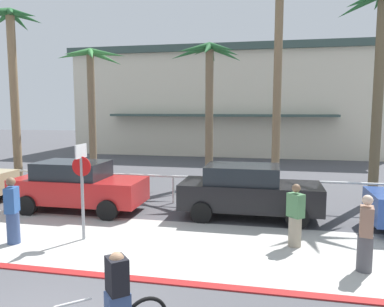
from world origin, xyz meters
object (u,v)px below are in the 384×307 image
Objects in this scene: palm_tree_0 at (12,57)px; cyclist_yellow_0 at (114,305)px; palm_tree_2 at (209,76)px; palm_tree_4 at (381,43)px; palm_tree_3 at (279,37)px; pedestrian_2 at (12,213)px; car_black_2 at (248,191)px; car_red_1 at (78,186)px; palm_tree_1 at (92,82)px; pedestrian_0 at (366,237)px; stop_sign_bike_lane at (82,178)px; pedestrian_1 at (295,218)px.

palm_tree_0 reaches higher than cyclist_yellow_0.
palm_tree_2 is 6.92m from palm_tree_4.
palm_tree_2 is 0.70× the size of palm_tree_3.
palm_tree_4 is 4.40× the size of pedestrian_2.
car_red_1 is at bearing -176.46° from car_black_2.
palm_tree_1 is 1.00× the size of palm_tree_2.
pedestrian_0 is at bearing 40.98° from cyclist_yellow_0.
palm_tree_1 is at bearing 111.20° from car_red_1.
palm_tree_2 is at bearing -173.16° from palm_tree_3.
palm_tree_0 is at bearing 136.74° from stop_sign_bike_lane.
palm_tree_3 is at bearing 80.81° from car_black_2.
palm_tree_0 is 1.76× the size of car_red_1.
palm_tree_1 is at bearing 169.00° from palm_tree_4.
palm_tree_1 is 1.45× the size of car_black_2.
palm_tree_1 is 4.25× the size of cyclist_yellow_0.
palm_tree_0 is at bearing 153.54° from pedestrian_0.
palm_tree_3 reaches higher than cyclist_yellow_0.
palm_tree_2 reaches higher than palm_tree_1.
car_red_1 is (-1.58, 2.66, -0.81)m from stop_sign_bike_lane.
stop_sign_bike_lane is 6.93m from pedestrian_0.
palm_tree_4 reaches higher than palm_tree_2.
cyclist_yellow_0 is at bearing -58.04° from car_red_1.
car_black_2 is at bearing -146.23° from palm_tree_4.
pedestrian_1 is at bearing -16.16° from car_red_1.
palm_tree_2 is at bearing 14.40° from palm_tree_0.
pedestrian_0 is (6.84, -0.61, -0.90)m from stop_sign_bike_lane.
car_red_1 is at bearing 158.81° from pedestrian_0.
palm_tree_4 is at bearing 0.09° from palm_tree_0.
palm_tree_3 is at bearing 101.36° from pedestrian_0.
palm_tree_3 is at bearing 12.44° from palm_tree_0.
pedestrian_2 is (-5.76, -3.68, -0.06)m from car_black_2.
cyclist_yellow_0 is (9.01, -10.15, -5.01)m from palm_tree_0.
pedestrian_0 is at bearing -40.15° from palm_tree_1.
palm_tree_1 is 3.78× the size of pedestrian_0.
palm_tree_0 reaches higher than pedestrian_0.
palm_tree_1 is 14.72m from cyclist_yellow_0.
palm_tree_2 is 3.80× the size of pedestrian_0.
palm_tree_3 is at bearing 6.84° from palm_tree_2.
pedestrian_0 is (1.82, -9.05, -5.79)m from palm_tree_3.
car_red_1 is at bearing 163.84° from pedestrian_1.
palm_tree_4 is (12.35, -2.40, 1.06)m from palm_tree_1.
stop_sign_bike_lane is 8.94m from palm_tree_2.
palm_tree_2 is (8.35, 2.14, -0.80)m from palm_tree_0.
car_black_2 is 6.84m from pedestrian_2.
cyclist_yellow_0 is (4.28, -6.86, -0.18)m from car_red_1.
pedestrian_0 is at bearing -104.63° from palm_tree_4.
car_black_2 is 2.61× the size of pedestrian_0.
car_red_1 is at bearing -161.95° from palm_tree_4.
cyclist_yellow_0 is at bearing -100.41° from palm_tree_3.
stop_sign_bike_lane is 9.68m from palm_tree_1.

